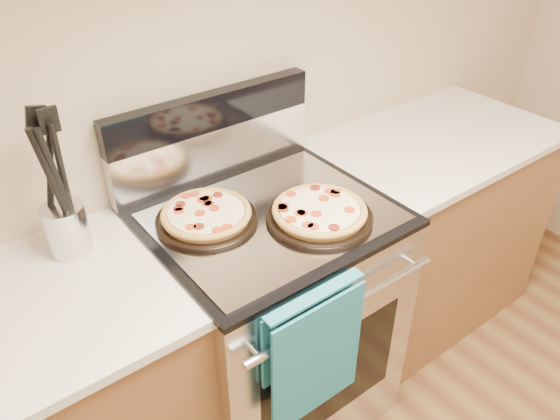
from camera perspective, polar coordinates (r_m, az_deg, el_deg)
wall_back at (r=1.81m, az=-8.35°, el=16.16°), size 4.00×0.00×4.00m
range_body at (r=2.03m, az=-1.14°, el=-11.34°), size 0.76×0.68×0.90m
oven_window at (r=1.86m, az=5.29°, el=-17.15°), size 0.56×0.01×0.40m
cooktop at (r=1.73m, az=-1.31°, el=-0.58°), size 0.76×0.68×0.02m
backsplash_lower at (r=1.90m, az=-6.90°, el=6.12°), size 0.76×0.06×0.18m
backsplash_upper at (r=1.84m, az=-7.22°, el=10.25°), size 0.76×0.06×0.12m
oven_handle at (r=1.58m, az=6.93°, el=-10.03°), size 0.70×0.03×0.03m
dish_towel at (r=1.59m, az=3.44°, el=-14.49°), size 0.32×0.05×0.42m
foil_sheet at (r=1.70m, az=-0.72°, el=-0.68°), size 0.70×0.55×0.01m
cabinet_right at (r=2.54m, az=14.64°, el=-2.15°), size 1.00×0.62×0.88m
countertop_right at (r=2.31m, az=16.25°, el=7.01°), size 1.02×0.64×0.03m
pepperoni_pizza_back at (r=1.68m, az=-7.69°, el=-0.58°), size 0.41×0.41×0.04m
pepperoni_pizza_front at (r=1.68m, az=4.15°, el=-0.30°), size 0.41×0.41×0.04m
utensil_crock at (r=1.66m, az=-21.36°, el=-1.85°), size 0.16×0.16×0.15m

